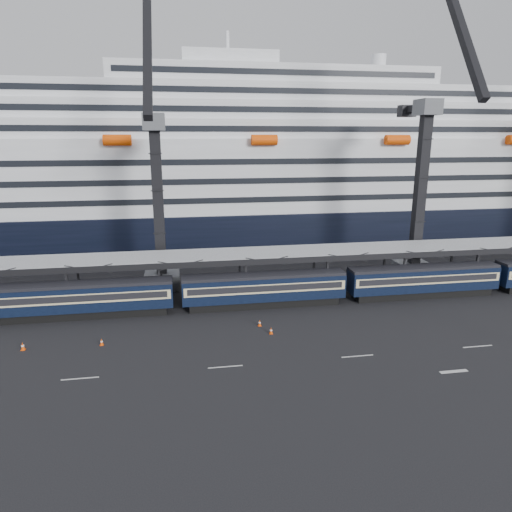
% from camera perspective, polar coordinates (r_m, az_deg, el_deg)
% --- Properties ---
extents(ground, '(260.00, 260.00, 0.00)m').
position_cam_1_polar(ground, '(47.29, 13.02, -9.75)').
color(ground, black).
rests_on(ground, ground).
extents(lane_markings, '(111.00, 4.27, 0.02)m').
position_cam_1_polar(lane_markings, '(46.87, 24.95, -11.02)').
color(lane_markings, beige).
rests_on(lane_markings, ground).
extents(train, '(133.05, 3.00, 4.05)m').
position_cam_1_polar(train, '(53.94, 4.55, -3.80)').
color(train, black).
rests_on(train, ground).
extents(canopy, '(130.00, 6.25, 5.53)m').
position_cam_1_polar(canopy, '(58.03, 8.12, 0.55)').
color(canopy, '#989BA0').
rests_on(canopy, ground).
extents(cruise_ship, '(214.09, 28.84, 34.00)m').
position_cam_1_polar(cruise_ship, '(87.39, 1.23, 10.11)').
color(cruise_ship, black).
rests_on(cruise_ship, ground).
extents(crane_dark_near, '(4.50, 17.75, 35.08)m').
position_cam_1_polar(crane_dark_near, '(58.72, -12.18, 7.17)').
color(crane_dark_near, '#4D5055').
rests_on(crane_dark_near, ground).
extents(crane_dark_mid, '(4.50, 18.24, 39.64)m').
position_cam_1_polar(crane_dark_mid, '(65.93, 20.09, 8.66)').
color(crane_dark_mid, '#4D5055').
rests_on(crane_dark_mid, ground).
extents(traffic_cone_a, '(0.40, 0.40, 0.80)m').
position_cam_1_polar(traffic_cone_a, '(48.36, -27.14, -9.98)').
color(traffic_cone_a, '#F64C07').
rests_on(traffic_cone_a, ground).
extents(traffic_cone_b, '(0.35, 0.35, 0.71)m').
position_cam_1_polar(traffic_cone_b, '(46.54, -18.75, -10.11)').
color(traffic_cone_b, '#F64C07').
rests_on(traffic_cone_b, ground).
extents(traffic_cone_c, '(0.35, 0.35, 0.70)m').
position_cam_1_polar(traffic_cone_c, '(48.34, 0.46, -8.35)').
color(traffic_cone_c, '#F64C07').
rests_on(traffic_cone_c, ground).
extents(traffic_cone_d, '(0.36, 0.36, 0.72)m').
position_cam_1_polar(traffic_cone_d, '(46.54, 1.89, -9.29)').
color(traffic_cone_d, '#F64C07').
rests_on(traffic_cone_d, ground).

